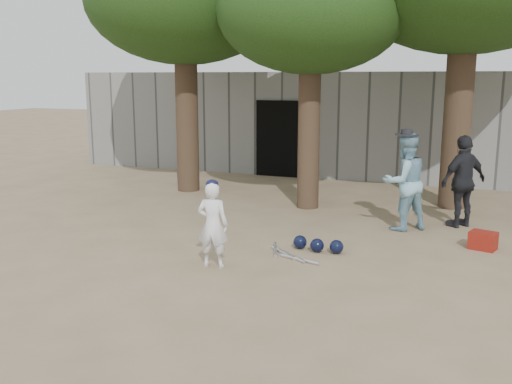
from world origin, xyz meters
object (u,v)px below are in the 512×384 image
at_px(red_bag, 483,240).
at_px(spectator_dark, 463,181).
at_px(boy_player, 213,225).
at_px(spectator_blue, 404,182).

bearing_deg(red_bag, spectator_dark, 105.43).
height_order(boy_player, red_bag, boy_player).
bearing_deg(red_bag, boy_player, -147.56).
height_order(boy_player, spectator_blue, spectator_blue).
bearing_deg(spectator_dark, boy_player, 1.68).
height_order(boy_player, spectator_dark, spectator_dark).
bearing_deg(boy_player, spectator_dark, -137.81).
distance_m(boy_player, red_bag, 4.61).
xyz_separation_m(spectator_blue, spectator_dark, (1.03, 0.62, -0.03)).
relative_size(spectator_blue, red_bag, 4.38).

